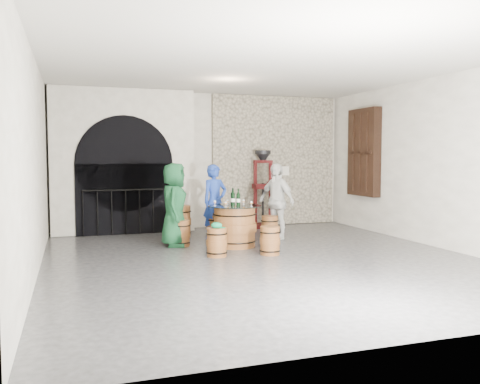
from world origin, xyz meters
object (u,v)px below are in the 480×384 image
object	(u,v)px
barrel_stool_right	(270,228)
person_white	(276,201)
barrel_stool_near_right	(270,241)
corking_press	(263,183)
barrel_stool_far	(215,227)
wine_bottle_right	(233,198)
barrel_table	(235,226)
person_blue	(215,202)
side_barrel	(179,221)
wine_bottle_center	(238,199)
wine_bottle_left	(233,199)
barrel_stool_left	(181,233)
person_green	(174,205)
barrel_stool_near_left	(217,242)

from	to	relation	value
barrel_stool_right	person_white	world-z (taller)	person_white
barrel_stool_near_right	corking_press	xyz separation A→B (m)	(1.09, 3.19, 0.83)
barrel_stool_far	wine_bottle_right	bearing A→B (deg)	-81.68
barrel_table	barrel_stool_far	distance (m)	1.04
person_blue	wine_bottle_right	bearing A→B (deg)	-98.09
side_barrel	barrel_stool_near_right	bearing A→B (deg)	-65.24
wine_bottle_right	barrel_stool_right	bearing A→B (deg)	19.37
barrel_stool_near_right	wine_bottle_center	world-z (taller)	wine_bottle_center
barrel_stool_right	wine_bottle_left	size ratio (longest dim) A/B	1.52
barrel_stool_far	person_blue	xyz separation A→B (m)	(0.00, -0.02, 0.53)
barrel_stool_far	person_blue	world-z (taller)	person_blue
barrel_table	barrel_stool_right	xyz separation A→B (m)	(0.91, 0.48, -0.14)
barrel_stool_left	barrel_stool_far	bearing A→B (deg)	38.03
barrel_stool_near_right	person_white	distance (m)	1.80
barrel_table	barrel_stool_near_right	world-z (taller)	barrel_table
barrel_stool_left	person_green	size ratio (longest dim) A/B	0.31
person_white	wine_bottle_left	xyz separation A→B (m)	(-1.11, -0.55, 0.13)
barrel_stool_left	person_blue	xyz separation A→B (m)	(0.85, 0.64, 0.53)
barrel_stool_near_left	side_barrel	xyz separation A→B (m)	(-0.18, 2.26, 0.09)
barrel_table	side_barrel	distance (m)	1.62
person_green	side_barrel	world-z (taller)	person_green
barrel_table	barrel_stool_left	world-z (taller)	barrel_table
corking_press	barrel_table	bearing A→B (deg)	-123.65
wine_bottle_center	corking_press	distance (m)	2.68
person_blue	person_white	world-z (taller)	person_white
person_white	wine_bottle_right	xyz separation A→B (m)	(-1.08, -0.41, 0.13)
wine_bottle_right	side_barrel	bearing A→B (deg)	121.81
person_white	corking_press	size ratio (longest dim) A/B	0.85
wine_bottle_center	side_barrel	world-z (taller)	wine_bottle_center
barrel_table	wine_bottle_left	bearing A→B (deg)	140.35
barrel_table	person_blue	size ratio (longest dim) A/B	0.66
wine_bottle_right	corking_press	bearing A→B (deg)	55.56
barrel_stool_far	person_blue	bearing A→B (deg)	-83.79
barrel_stool_right	barrel_stool_near_left	distance (m)	1.99
barrel_stool_left	barrel_stool_far	distance (m)	1.08
barrel_stool_near_right	person_white	size ratio (longest dim) A/B	0.32
side_barrel	wine_bottle_right	bearing A→B (deg)	-58.19
barrel_stool_left	person_green	bearing A→B (deg)	159.86
barrel_stool_right	wine_bottle_center	xyz separation A→B (m)	(-0.86, -0.55, 0.67)
wine_bottle_left	wine_bottle_right	distance (m)	0.15
barrel_stool_near_right	barrel_table	bearing A→B (deg)	109.11
person_green	corking_press	distance (m)	3.11
barrel_stool_near_right	side_barrel	distance (m)	2.64
person_white	wine_bottle_center	world-z (taller)	person_white
barrel_stool_near_right	side_barrel	size ratio (longest dim) A/B	0.74
wine_bottle_center	wine_bottle_right	distance (m)	0.23
barrel_stool_near_right	wine_bottle_center	bearing A→B (deg)	107.45
barrel_stool_right	wine_bottle_right	size ratio (longest dim) A/B	1.52
barrel_stool_right	wine_bottle_center	distance (m)	1.21
barrel_stool_near_left	corking_press	xyz separation A→B (m)	(2.02, 3.06, 0.83)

